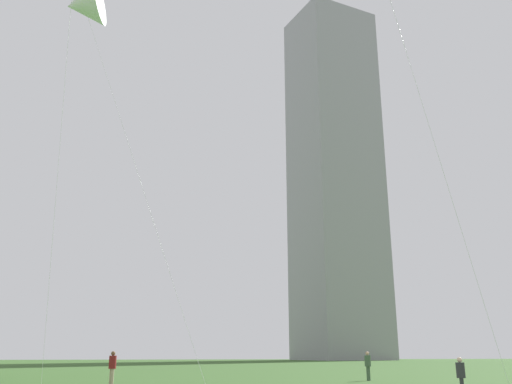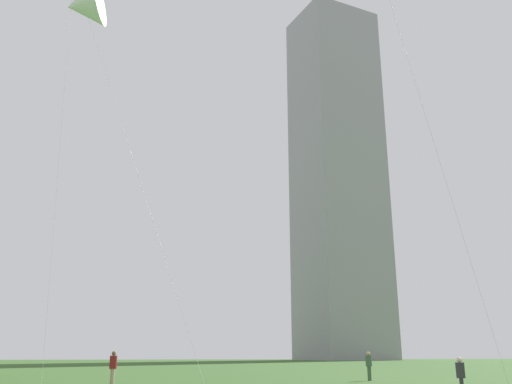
% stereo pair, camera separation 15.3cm
% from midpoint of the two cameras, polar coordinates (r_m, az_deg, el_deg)
% --- Properties ---
extents(person_standing_0, '(0.40, 0.40, 1.79)m').
position_cam_midpoint_polar(person_standing_0, '(32.34, -14.88, -17.08)').
color(person_standing_0, tan).
rests_on(person_standing_0, ground).
extents(person_standing_1, '(0.34, 0.34, 1.53)m').
position_cam_midpoint_polar(person_standing_1, '(24.15, 20.40, -17.37)').
color(person_standing_1, '#2D2D33').
rests_on(person_standing_1, ground).
extents(person_standing_2, '(0.40, 0.40, 1.79)m').
position_cam_midpoint_polar(person_standing_2, '(37.36, 11.46, -17.14)').
color(person_standing_2, '#3F593F').
rests_on(person_standing_2, ground).
extents(kite_flying_4, '(8.09, 6.04, 21.06)m').
position_cam_midpoint_polar(kite_flying_4, '(32.44, -17.64, 18.13)').
color(kite_flying_4, silver).
rests_on(kite_flying_4, ground).
extents(distant_highrise_0, '(25.02, 23.09, 98.16)m').
position_cam_midpoint_polar(distant_highrise_0, '(153.27, 8.22, 1.74)').
color(distant_highrise_0, '#939399').
rests_on(distant_highrise_0, ground).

